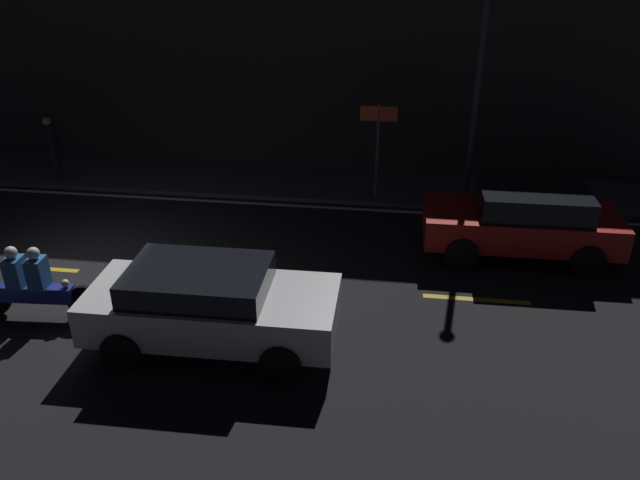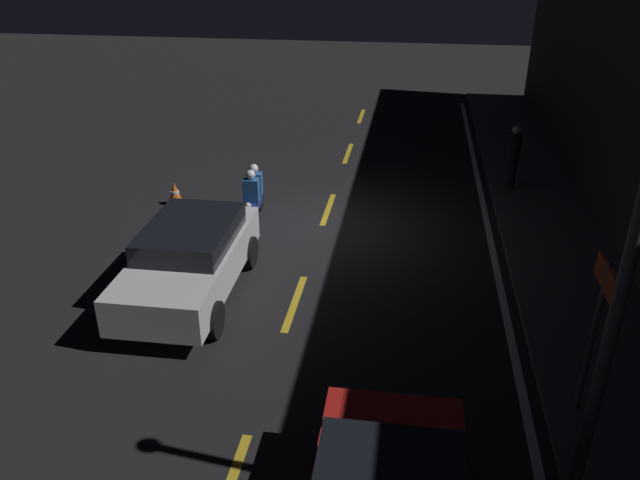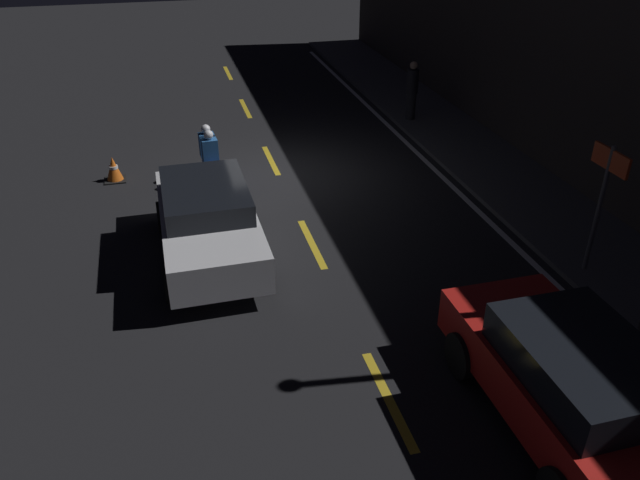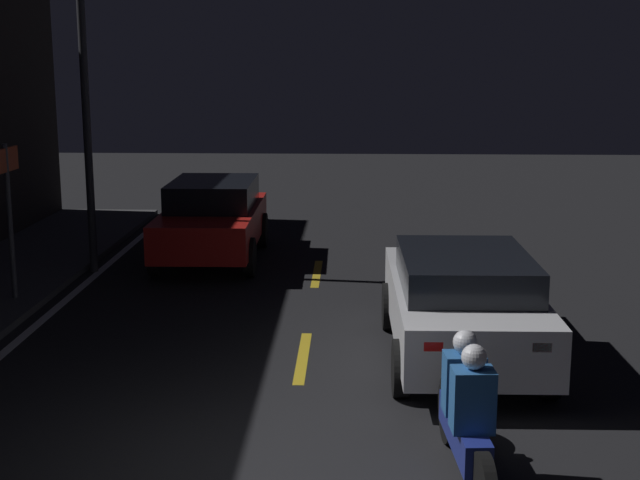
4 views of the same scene
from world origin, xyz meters
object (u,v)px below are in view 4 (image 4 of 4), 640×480
(sedan_white, at_px, (462,301))
(motorcycle, at_px, (466,417))
(taxi_red, at_px, (213,218))
(street_lamp, at_px, (85,89))
(shop_sign, at_px, (8,190))

(sedan_white, relative_size, motorcycle, 1.72)
(taxi_red, bearing_deg, motorcycle, 21.59)
(motorcycle, xyz_separation_m, street_lamp, (7.94, 5.65, 2.58))
(taxi_red, relative_size, motorcycle, 1.68)
(motorcycle, xyz_separation_m, shop_sign, (5.74, 6.25, 1.14))
(sedan_white, height_order, taxi_red, taxi_red)
(shop_sign, relative_size, street_lamp, 0.42)
(taxi_red, relative_size, street_lamp, 0.70)
(sedan_white, distance_m, shop_sign, 7.10)
(taxi_red, relative_size, shop_sign, 1.68)
(motorcycle, distance_m, street_lamp, 10.08)
(taxi_red, height_order, motorcycle, taxi_red)
(taxi_red, height_order, street_lamp, street_lamp)
(motorcycle, relative_size, shop_sign, 1.00)
(sedan_white, distance_m, street_lamp, 7.94)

